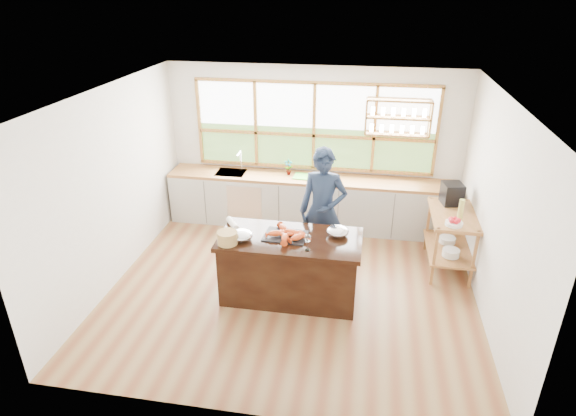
% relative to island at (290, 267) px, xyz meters
% --- Properties ---
extents(ground_plane, '(5.00, 5.00, 0.00)m').
position_rel_island_xyz_m(ground_plane, '(0.00, 0.20, -0.45)').
color(ground_plane, olive).
extents(room_shell, '(5.02, 4.52, 2.71)m').
position_rel_island_xyz_m(room_shell, '(0.02, 0.71, 1.30)').
color(room_shell, silver).
rests_on(room_shell, ground_plane).
extents(back_counter, '(4.90, 0.63, 0.90)m').
position_rel_island_xyz_m(back_counter, '(-0.02, 2.14, 0.00)').
color(back_counter, '#AFACA5').
rests_on(back_counter, ground_plane).
extents(right_shelf_unit, '(0.62, 1.10, 0.90)m').
position_rel_island_xyz_m(right_shelf_unit, '(2.19, 1.09, 0.15)').
color(right_shelf_unit, '#A7673A').
rests_on(right_shelf_unit, ground_plane).
extents(island, '(1.85, 0.90, 0.90)m').
position_rel_island_xyz_m(island, '(0.00, 0.00, 0.00)').
color(island, black).
rests_on(island, ground_plane).
extents(cook, '(0.71, 0.48, 1.87)m').
position_rel_island_xyz_m(cook, '(0.34, 0.79, 0.48)').
color(cook, '#172238').
rests_on(cook, ground_plane).
extents(potted_plant, '(0.16, 0.12, 0.27)m').
position_rel_island_xyz_m(potted_plant, '(-0.40, 2.20, 0.58)').
color(potted_plant, slate).
rests_on(potted_plant, back_counter).
extents(cutting_board, '(0.42, 0.33, 0.01)m').
position_rel_island_xyz_m(cutting_board, '(-0.09, 2.14, 0.45)').
color(cutting_board, green).
rests_on(cutting_board, back_counter).
extents(espresso_machine, '(0.33, 0.35, 0.32)m').
position_rel_island_xyz_m(espresso_machine, '(2.19, 1.45, 0.61)').
color(espresso_machine, black).
rests_on(espresso_machine, right_shelf_unit).
extents(wine_bottle, '(0.08, 0.08, 0.30)m').
position_rel_island_xyz_m(wine_bottle, '(2.24, 0.91, 0.60)').
color(wine_bottle, '#AFB14D').
rests_on(wine_bottle, right_shelf_unit).
extents(fruit_bowl, '(0.24, 0.24, 0.11)m').
position_rel_island_xyz_m(fruit_bowl, '(2.14, 0.72, 0.49)').
color(fruit_bowl, silver).
rests_on(fruit_bowl, right_shelf_unit).
extents(slate_board, '(0.58, 0.44, 0.02)m').
position_rel_island_xyz_m(slate_board, '(-0.07, 0.02, 0.45)').
color(slate_board, black).
rests_on(slate_board, island).
extents(lobster_pile, '(0.52, 0.48, 0.08)m').
position_rel_island_xyz_m(lobster_pile, '(-0.04, -0.01, 0.50)').
color(lobster_pile, '#DA4513').
rests_on(lobster_pile, slate_board).
extents(mixing_bowl_left, '(0.29, 0.29, 0.14)m').
position_rel_island_xyz_m(mixing_bowl_left, '(-0.60, -0.15, 0.51)').
color(mixing_bowl_left, silver).
rests_on(mixing_bowl_left, island).
extents(mixing_bowl_right, '(0.29, 0.29, 0.14)m').
position_rel_island_xyz_m(mixing_bowl_right, '(0.60, 0.17, 0.51)').
color(mixing_bowl_right, silver).
rests_on(mixing_bowl_right, island).
extents(wine_glass, '(0.08, 0.08, 0.22)m').
position_rel_island_xyz_m(wine_glass, '(0.27, -0.28, 0.61)').
color(wine_glass, silver).
rests_on(wine_glass, island).
extents(wicker_basket, '(0.26, 0.26, 0.16)m').
position_rel_island_xyz_m(wicker_basket, '(-0.75, -0.28, 0.53)').
color(wicker_basket, tan).
rests_on(wicker_basket, island).
extents(parchment_roll, '(0.24, 0.29, 0.08)m').
position_rel_island_xyz_m(parchment_roll, '(-0.83, 0.19, 0.49)').
color(parchment_roll, white).
rests_on(parchment_roll, island).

